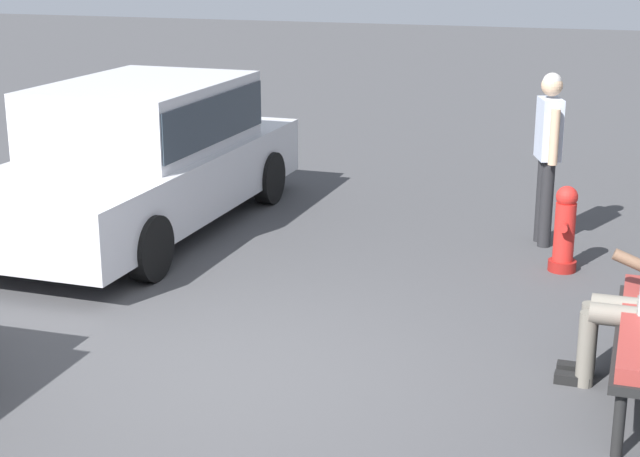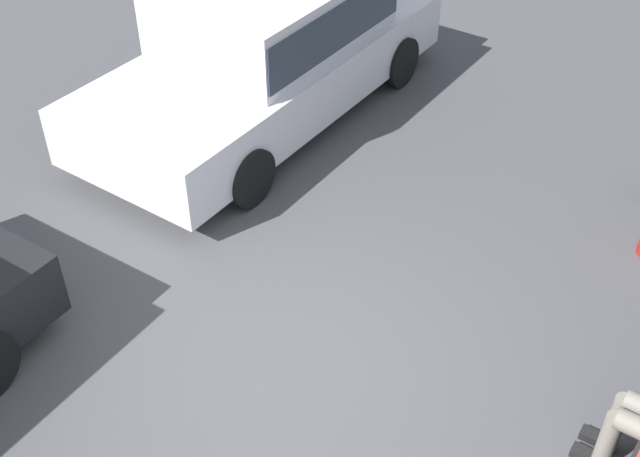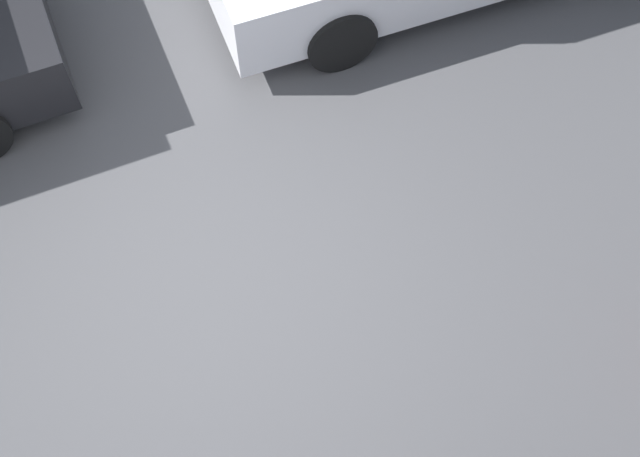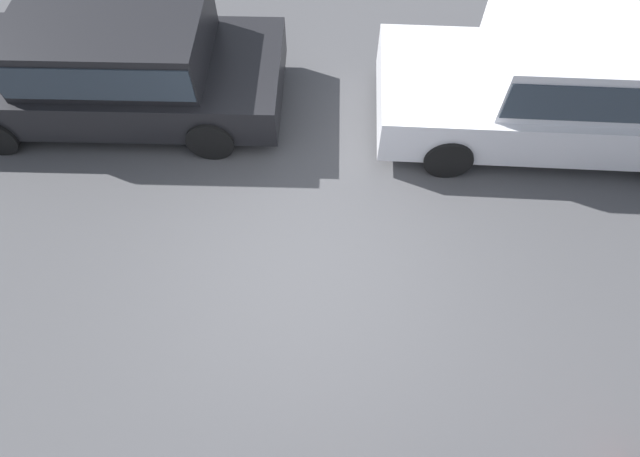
{
  "view_description": "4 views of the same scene",
  "coord_description": "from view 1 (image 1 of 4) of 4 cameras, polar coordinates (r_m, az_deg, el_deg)",
  "views": [
    {
      "loc": [
        5.8,
        2.6,
        2.95
      ],
      "look_at": [
        -0.93,
        0.33,
        0.86
      ],
      "focal_mm": 55.0,
      "sensor_mm": 36.0,
      "label": 1
    },
    {
      "loc": [
        3.15,
        2.6,
        4.83
      ],
      "look_at": [
        -0.88,
        -0.16,
        0.81
      ],
      "focal_mm": 45.0,
      "sensor_mm": 36.0,
      "label": 2
    },
    {
      "loc": [
        0.12,
        2.6,
        5.39
      ],
      "look_at": [
        -0.75,
        0.34,
        0.84
      ],
      "focal_mm": 45.0,
      "sensor_mm": 36.0,
      "label": 3
    },
    {
      "loc": [
        -0.25,
        2.6,
        5.1
      ],
      "look_at": [
        -0.12,
        -0.08,
        0.81
      ],
      "focal_mm": 28.0,
      "sensor_mm": 36.0,
      "label": 4
    }
  ],
  "objects": [
    {
      "name": "parked_car_near",
      "position": [
        10.49,
        -10.36,
        4.47
      ],
      "size": [
        4.64,
        2.0,
        1.55
      ],
      "color": "silver",
      "rests_on": "ground_plane"
    },
    {
      "name": "pedestrian_standing",
      "position": [
        9.94,
        13.13,
        4.78
      ],
      "size": [
        0.53,
        0.3,
        1.73
      ],
      "color": "#232326",
      "rests_on": "ground_plane"
    },
    {
      "name": "ground_plane",
      "position": [
        7.01,
        -5.09,
        -8.58
      ],
      "size": [
        60.0,
        60.0,
        0.0
      ],
      "primitive_type": "plane",
      "color": "#424244"
    },
    {
      "name": "fire_hydrant",
      "position": [
        9.29,
        14.04,
        -0.1
      ],
      "size": [
        0.38,
        0.26,
        0.81
      ],
      "color": "maroon",
      "rests_on": "ground_plane"
    }
  ]
}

